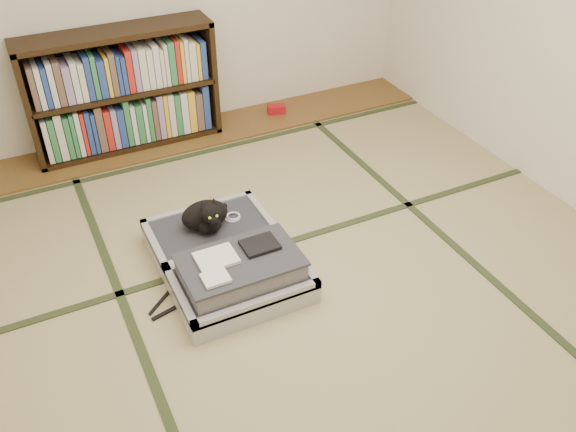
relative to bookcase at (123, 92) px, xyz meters
name	(u,v)px	position (x,y,z in m)	size (l,w,h in m)	color
floor	(307,285)	(0.50, -2.07, -0.45)	(4.50, 4.50, 0.00)	tan
wood_strip	(194,134)	(0.50, -0.07, -0.44)	(4.00, 0.50, 0.02)	brown
red_item	(276,109)	(1.26, -0.04, -0.40)	(0.15, 0.09, 0.07)	#AD0D19
room_shell	(313,40)	(0.50, -2.07, 1.01)	(4.50, 4.50, 4.50)	white
tatami_borders	(271,237)	(0.50, -1.57, -0.45)	(4.00, 4.50, 0.01)	#2D381E
bookcase	(123,92)	(0.00, 0.00, 0.00)	(1.42, 0.32, 0.92)	black
suitcase	(228,261)	(0.12, -1.78, -0.35)	(0.75, 1.00, 0.29)	#B1B0B5
cat	(206,216)	(0.11, -1.49, -0.21)	(0.33, 0.34, 0.27)	black
cable_coil	(233,217)	(0.29, -1.46, -0.30)	(0.10, 0.10, 0.02)	white
hanger	(183,298)	(-0.19, -1.87, -0.44)	(0.44, 0.25, 0.01)	black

